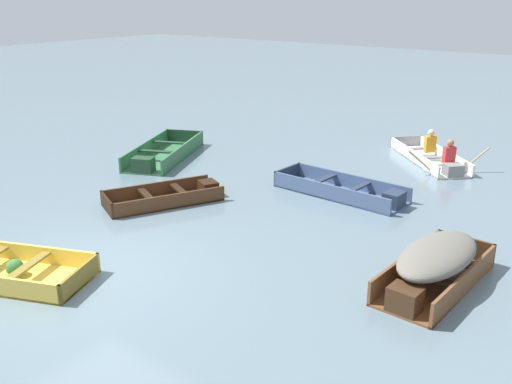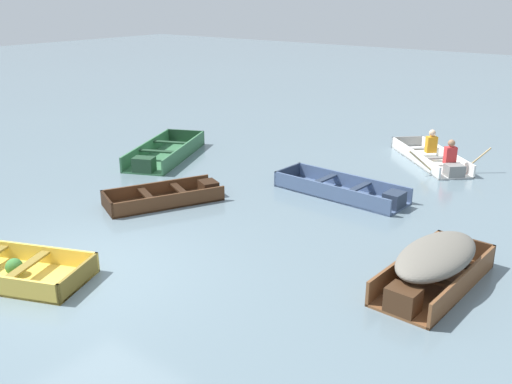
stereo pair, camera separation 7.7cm
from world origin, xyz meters
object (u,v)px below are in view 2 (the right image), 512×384
Objects in this scene: skiff_slate_blue_far_moored at (345,191)px; skiff_dark_varnish_mid_moored at (169,197)px; rowboat_white_with_crew at (433,157)px; skiff_green_outer_moored at (164,154)px; skiff_wooden_brown_near_moored at (435,262)px.

skiff_dark_varnish_mid_moored is at bearing -137.76° from skiff_slate_blue_far_moored.
rowboat_white_with_crew reaches higher than skiff_dark_varnish_mid_moored.
skiff_green_outer_moored reaches higher than skiff_dark_varnish_mid_moored.
skiff_wooden_brown_near_moored is 0.73× the size of skiff_green_outer_moored.
skiff_slate_blue_far_moored is (-3.14, 2.88, -0.29)m from skiff_wooden_brown_near_moored.
skiff_slate_blue_far_moored is (2.94, 2.67, 0.01)m from skiff_dark_varnish_mid_moored.
rowboat_white_with_crew is at bearing 80.41° from skiff_slate_blue_far_moored.
skiff_green_outer_moored is at bearing 163.71° from skiff_wooden_brown_near_moored.
skiff_green_outer_moored is (-2.55, 2.32, 0.03)m from skiff_dark_varnish_mid_moored.
skiff_slate_blue_far_moored is 3.76m from rowboat_white_with_crew.
rowboat_white_with_crew is at bearing 33.58° from skiff_green_outer_moored.
skiff_dark_varnish_mid_moored is 0.77× the size of skiff_green_outer_moored.
skiff_green_outer_moored is at bearing 137.74° from skiff_dark_varnish_mid_moored.
skiff_dark_varnish_mid_moored is (-6.08, 0.21, -0.30)m from skiff_wooden_brown_near_moored.
skiff_green_outer_moored is 1.16× the size of rowboat_white_with_crew.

